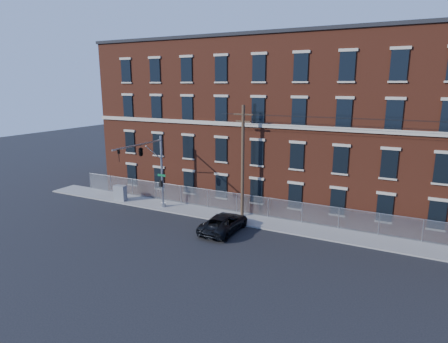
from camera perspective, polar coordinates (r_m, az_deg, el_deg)
ground at (r=31.09m, az=-4.93°, el=-9.39°), size 140.00×140.00×0.00m
sidewalk at (r=31.84m, az=19.21°, el=-9.43°), size 65.00×3.00×0.12m
mill_building at (r=38.66m, az=21.92°, el=6.62°), size 55.30×14.32×16.30m
chain_link_fence at (r=32.71m, az=19.65°, el=-7.00°), size 59.06×0.06×1.85m
traffic_signal_mast at (r=34.61m, az=-11.71°, el=2.02°), size 0.90×6.75×7.00m
utility_pole_near at (r=33.43m, az=2.85°, el=1.80°), size 1.80×0.28×10.00m
pickup_truck at (r=31.24m, az=-0.01°, el=-7.76°), size 2.56×5.39×1.49m
utility_cabinet at (r=40.40m, az=-15.43°, el=-3.15°), size 1.32×0.74×1.59m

